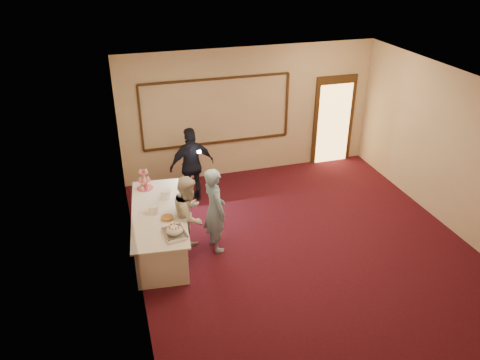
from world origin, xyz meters
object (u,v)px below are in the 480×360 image
at_px(pavlova_tray, 175,232).
at_px(guest, 192,165).
at_px(man, 215,210).
at_px(buffet_table, 160,229).
at_px(plate_stack_a, 154,209).
at_px(tart, 167,218).
at_px(cupcake_stand, 144,181).
at_px(woman, 189,215).
at_px(plate_stack_b, 166,194).

height_order(pavlova_tray, guest, guest).
relative_size(man, guest, 0.97).
bearing_deg(guest, buffet_table, 50.40).
bearing_deg(plate_stack_a, tart, -55.38).
relative_size(cupcake_stand, man, 0.28).
bearing_deg(tart, guest, 66.50).
bearing_deg(man, plate_stack_a, 64.57).
relative_size(plate_stack_a, tart, 0.76).
bearing_deg(plate_stack_a, guest, 57.66).
relative_size(buffet_table, pavlova_tray, 5.13).
bearing_deg(cupcake_stand, buffet_table, -81.88).
relative_size(buffet_table, woman, 1.68).
xyz_separation_m(man, guest, (-0.03, 1.86, 0.02)).
distance_m(cupcake_stand, woman, 1.35).
height_order(woman, guest, guest).
xyz_separation_m(pavlova_tray, woman, (0.36, 0.59, -0.09)).
bearing_deg(pavlova_tray, cupcake_stand, 99.28).
bearing_deg(guest, man, 82.14).
xyz_separation_m(buffet_table, plate_stack_a, (-0.08, -0.04, 0.46)).
xyz_separation_m(plate_stack_b, tart, (-0.09, -0.75, -0.06)).
height_order(buffet_table, plate_stack_a, plate_stack_a).
bearing_deg(tart, plate_stack_b, 82.99).
bearing_deg(cupcake_stand, guest, 30.83).
xyz_separation_m(plate_stack_a, tart, (0.19, -0.28, -0.06)).
distance_m(pavlova_tray, plate_stack_b, 1.26).
bearing_deg(plate_stack_b, plate_stack_a, -121.35).
height_order(buffet_table, pavlova_tray, pavlova_tray).
height_order(buffet_table, guest, guest).
xyz_separation_m(plate_stack_a, guest, (1.01, 1.60, -0.02)).
xyz_separation_m(cupcake_stand, guest, (1.06, 0.63, -0.10)).
bearing_deg(plate_stack_a, cupcake_stand, 92.82).
xyz_separation_m(pavlova_tray, man, (0.81, 0.53, -0.04)).
relative_size(plate_stack_a, guest, 0.12).
bearing_deg(guest, tart, 57.59).
height_order(plate_stack_a, tart, plate_stack_a).
relative_size(buffet_table, tart, 9.94).
xyz_separation_m(cupcake_stand, plate_stack_a, (0.05, -0.96, -0.08)).
distance_m(tart, woman, 0.41).
distance_m(plate_stack_a, woman, 0.64).
distance_m(buffet_table, cupcake_stand, 1.08).
height_order(tart, woman, woman).
xyz_separation_m(cupcake_stand, plate_stack_b, (0.33, -0.49, -0.08)).
bearing_deg(man, plate_stack_b, 34.58).
distance_m(pavlova_tray, cupcake_stand, 1.78).
distance_m(tart, guest, 2.05).
relative_size(tart, guest, 0.15).
distance_m(pavlova_tray, tart, 0.52).
relative_size(plate_stack_a, man, 0.12).
bearing_deg(pavlova_tray, plate_stack_b, 87.86).
bearing_deg(woman, plate_stack_b, 56.99).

